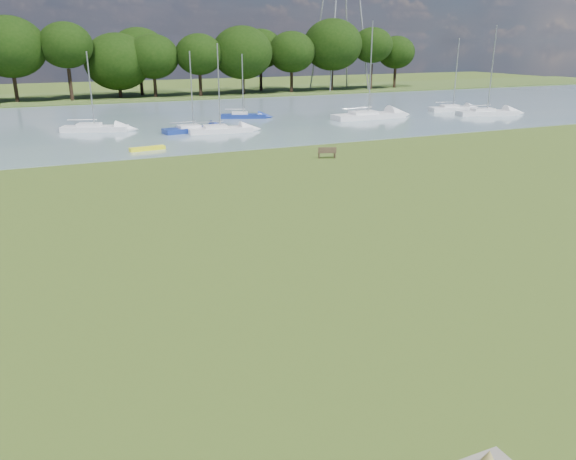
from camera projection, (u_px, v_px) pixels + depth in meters
name	position (u px, v px, depth m)	size (l,w,h in m)	color
ground	(221.00, 264.00, 21.76)	(220.00, 220.00, 0.00)	#616825
river	(98.00, 125.00, 58.09)	(220.00, 40.00, 0.10)	slate
far_bank	(75.00, 99.00, 84.04)	(220.00, 20.00, 0.40)	#4C6626
riverbank_bench	(327.00, 153.00, 41.26)	(1.41, 0.82, 0.83)	brown
kayak	(147.00, 149.00, 44.08)	(2.78, 0.65, 0.28)	#FFFC1A
tree_line	(36.00, 53.00, 76.71)	(132.19, 9.21, 11.15)	black
sailboat_0	(452.00, 107.00, 68.87)	(6.05, 2.66, 8.50)	white
sailboat_1	(243.00, 114.00, 62.38)	(5.12, 3.05, 6.84)	navy
sailboat_2	(94.00, 127.00, 53.25)	(6.30, 3.69, 7.28)	white
sailboat_3	(220.00, 128.00, 52.53)	(6.07, 2.13, 7.97)	white
sailboat_6	(193.00, 128.00, 52.91)	(5.95, 2.43, 7.31)	navy
sailboat_7	(368.00, 114.00, 62.08)	(8.36, 2.39, 10.22)	white
sailboat_8	(487.00, 111.00, 64.89)	(7.29, 3.66, 9.85)	white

